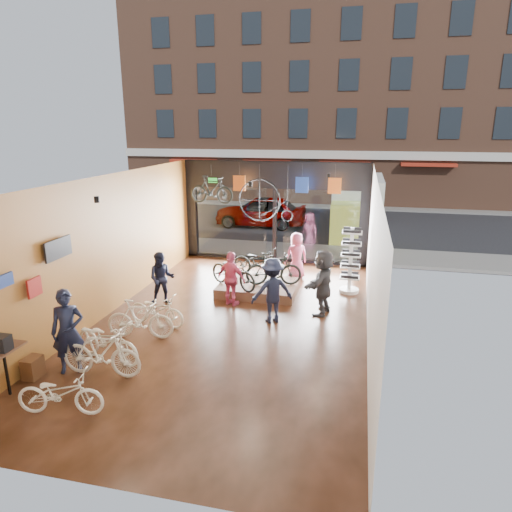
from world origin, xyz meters
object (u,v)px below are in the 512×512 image
(customer_0, at_px, (68,331))
(customer_5, at_px, (323,282))
(street_car, at_px, (261,211))
(customer_1, at_px, (162,278))
(floor_bike_2, at_px, (107,341))
(sunglasses_rack, at_px, (351,261))
(display_bike_right, at_px, (258,262))
(box_truck, at_px, (357,208))
(floor_bike_4, at_px, (157,310))
(floor_bike_1, at_px, (101,353))
(customer_3, at_px, (272,291))
(display_bike_mid, at_px, (274,269))
(customer_2, at_px, (232,279))
(floor_bike_0, at_px, (60,393))
(display_bike_left, at_px, (233,272))
(floor_bike_3, at_px, (140,319))
(hung_bike, at_px, (212,190))
(penny_farthing, at_px, (268,202))
(display_platform, at_px, (258,288))
(customer_4, at_px, (296,256))

(customer_0, height_order, customer_5, customer_5)
(street_car, relative_size, customer_1, 3.01)
(customer_5, bearing_deg, customer_0, -35.98)
(floor_bike_2, bearing_deg, sunglasses_rack, -26.56)
(floor_bike_2, relative_size, display_bike_right, 1.00)
(box_truck, distance_m, floor_bike_4, 12.64)
(floor_bike_1, xyz_separation_m, sunglasses_rack, (4.85, 6.25, 0.51))
(display_bike_right, distance_m, sunglasses_rack, 2.94)
(floor_bike_1, bearing_deg, customer_3, -42.13)
(box_truck, bearing_deg, street_car, 168.39)
(display_bike_mid, height_order, customer_0, customer_0)
(floor_bike_4, distance_m, customer_2, 2.39)
(customer_3, bearing_deg, display_bike_mid, -110.59)
(display_bike_mid, bearing_deg, floor_bike_2, 136.48)
(floor_bike_0, height_order, customer_3, customer_3)
(floor_bike_2, bearing_deg, customer_2, -9.77)
(floor_bike_2, distance_m, display_bike_left, 4.75)
(floor_bike_2, distance_m, floor_bike_3, 1.20)
(box_truck, height_order, floor_bike_1, box_truck)
(street_car, height_order, customer_5, customer_5)
(floor_bike_3, distance_m, display_bike_right, 4.91)
(floor_bike_4, bearing_deg, display_bike_mid, -31.10)
(hung_bike, bearing_deg, penny_farthing, -71.14)
(floor_bike_1, relative_size, customer_5, 0.95)
(customer_5, bearing_deg, street_car, -146.58)
(display_platform, distance_m, customer_3, 2.36)
(customer_2, bearing_deg, floor_bike_0, 95.88)
(customer_5, bearing_deg, customer_4, -145.87)
(floor_bike_0, height_order, penny_farthing, penny_farthing)
(street_car, relative_size, customer_5, 2.56)
(display_bike_left, height_order, display_bike_right, display_bike_left)
(sunglasses_rack, bearing_deg, display_bike_right, -171.67)
(floor_bike_2, bearing_deg, customer_1, 19.19)
(customer_1, xyz_separation_m, customer_4, (3.48, 3.21, 0.02))
(customer_1, distance_m, customer_3, 3.41)
(floor_bike_1, distance_m, display_bike_left, 5.27)
(customer_4, relative_size, hung_bike, 1.01)
(box_truck, height_order, display_bike_left, box_truck)
(floor_bike_3, bearing_deg, customer_3, -67.33)
(display_platform, relative_size, sunglasses_rack, 1.16)
(customer_0, distance_m, customer_2, 4.94)
(display_bike_mid, bearing_deg, customer_0, 135.17)
(customer_2, bearing_deg, floor_bike_4, 71.01)
(display_platform, bearing_deg, customer_2, -114.05)
(floor_bike_4, bearing_deg, display_platform, -24.75)
(display_platform, distance_m, customer_0, 6.28)
(street_car, distance_m, customer_3, 12.06)
(customer_2, bearing_deg, display_bike_left, -57.42)
(street_car, relative_size, floor_bike_3, 2.82)
(floor_bike_1, height_order, customer_0, customer_0)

